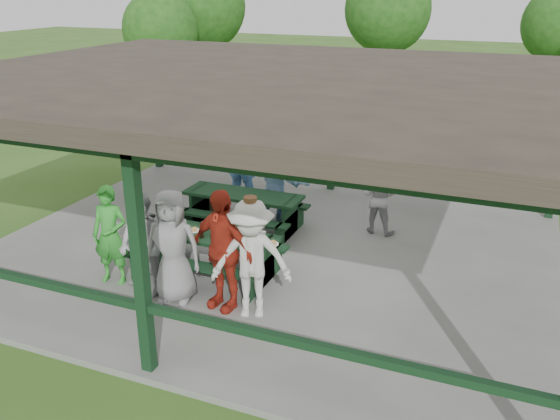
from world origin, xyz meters
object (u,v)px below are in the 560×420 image
at_px(picnic_table_far, 243,207).
at_px(contestant_grey_mid, 173,247).
at_px(contestant_red, 222,250).
at_px(spectator_blue, 242,160).
at_px(farm_trailer, 269,121).
at_px(pickup_truck, 421,115).
at_px(contestant_white_fedora, 251,259).
at_px(picnic_table_near, 207,249).
at_px(contestant_green, 110,235).
at_px(contestant_grey_left, 142,244).
at_px(spectator_lblue, 275,181).
at_px(spectator_grey, 379,196).

xyz_separation_m(picnic_table_far, contestant_grey_mid, (0.24, -2.95, 0.43)).
relative_size(contestant_red, spectator_blue, 1.01).
xyz_separation_m(contestant_red, farm_trailer, (-3.47, 9.77, -0.41)).
bearing_deg(pickup_truck, contestant_white_fedora, 155.41).
relative_size(spectator_blue, farm_trailer, 0.51).
xyz_separation_m(picnic_table_near, picnic_table_far, (-0.29, 2.00, -0.00)).
distance_m(contestant_green, contestant_grey_mid, 1.27).
bearing_deg(contestant_red, contestant_grey_left, -162.55).
distance_m(contestant_white_fedora, spectator_blue, 4.94).
xyz_separation_m(contestant_grey_mid, contestant_red, (0.78, 0.11, 0.04)).
height_order(contestant_grey_mid, contestant_red, contestant_red).
relative_size(contestant_white_fedora, spectator_blue, 1.00).
bearing_deg(contestant_green, spectator_lblue, 58.41).
xyz_separation_m(spectator_grey, farm_trailer, (-4.95, 6.07, -0.22)).
distance_m(contestant_red, spectator_grey, 3.99).
relative_size(spectator_blue, pickup_truck, 0.32).
distance_m(contestant_grey_mid, contestant_red, 0.79).
xyz_separation_m(picnic_table_near, farm_trailer, (-2.74, 8.93, 0.06)).
relative_size(pickup_truck, farm_trailer, 1.58).
distance_m(picnic_table_near, spectator_lblue, 2.74).
relative_size(contestant_white_fedora, pickup_truck, 0.32).
distance_m(spectator_lblue, spectator_blue, 1.37).
bearing_deg(spectator_grey, contestant_red, 73.43).
bearing_deg(picnic_table_far, spectator_grey, 19.05).
relative_size(picnic_table_near, farm_trailer, 0.67).
bearing_deg(contestant_white_fedora, contestant_grey_left, 162.01).
bearing_deg(picnic_table_near, spectator_grey, 52.35).
distance_m(picnic_table_far, spectator_blue, 1.72).
distance_m(contestant_red, contestant_white_fedora, 0.51).
relative_size(picnic_table_far, spectator_lblue, 1.41).
xyz_separation_m(contestant_red, pickup_truck, (0.89, 11.80, -0.24)).
xyz_separation_m(spectator_blue, pickup_truck, (2.65, 7.47, -0.23)).
xyz_separation_m(contestant_grey_left, contestant_white_fedora, (1.84, 0.04, 0.06)).
bearing_deg(pickup_truck, contestant_grey_mid, 149.26).
bearing_deg(contestant_white_fedora, spectator_lblue, 88.42).
xyz_separation_m(picnic_table_near, spectator_grey, (2.21, 2.86, 0.27)).
height_order(contestant_grey_mid, pickup_truck, contestant_grey_mid).
distance_m(pickup_truck, farm_trailer, 4.81).
bearing_deg(spectator_lblue, contestant_grey_mid, 107.55).
xyz_separation_m(spectator_grey, pickup_truck, (-0.59, 8.09, -0.04)).
relative_size(contestant_grey_mid, spectator_lblue, 1.07).
relative_size(picnic_table_far, spectator_grey, 1.58).
bearing_deg(contestant_green, farm_trailer, 88.43).
distance_m(contestant_white_fedora, spectator_grey, 3.90).
distance_m(contestant_white_fedora, farm_trailer, 10.62).
bearing_deg(spectator_blue, contestant_grey_left, 93.53).
height_order(contestant_grey_left, farm_trailer, contestant_grey_left).
distance_m(contestant_grey_mid, spectator_blue, 4.54).
height_order(contestant_white_fedora, spectator_grey, contestant_white_fedora).
bearing_deg(contestant_white_fedora, pickup_truck, 68.95).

